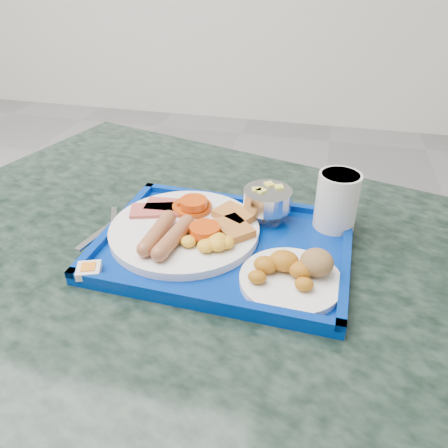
% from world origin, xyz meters
% --- Properties ---
extents(table, '(1.41, 1.13, 0.77)m').
position_xyz_m(table, '(1.14, 0.12, 0.57)').
color(table, gray).
rests_on(table, floor).
extents(tray, '(0.43, 0.32, 0.03)m').
position_xyz_m(tray, '(1.15, 0.14, 0.78)').
color(tray, navy).
rests_on(tray, table).
extents(main_plate, '(0.26, 0.26, 0.04)m').
position_xyz_m(main_plate, '(1.08, 0.15, 0.80)').
color(main_plate, white).
rests_on(main_plate, tray).
extents(bread_plate, '(0.15, 0.15, 0.05)m').
position_xyz_m(bread_plate, '(1.27, 0.07, 0.80)').
color(bread_plate, white).
rests_on(bread_plate, tray).
extents(fruit_bowl, '(0.09, 0.09, 0.06)m').
position_xyz_m(fruit_bowl, '(1.20, 0.24, 0.83)').
color(fruit_bowl, '#B6B6B8').
rests_on(fruit_bowl, tray).
extents(juice_cup, '(0.07, 0.07, 0.10)m').
position_xyz_m(juice_cup, '(1.33, 0.24, 0.84)').
color(juice_cup, silver).
rests_on(juice_cup, tray).
extents(spoon, '(0.09, 0.16, 0.01)m').
position_xyz_m(spoon, '(0.96, 0.20, 0.79)').
color(spoon, '#B6B6B8').
rests_on(spoon, tray).
extents(knife, '(0.05, 0.18, 0.00)m').
position_xyz_m(knife, '(0.93, 0.15, 0.79)').
color(knife, '#B6B6B8').
rests_on(knife, tray).
extents(jam_packet, '(0.05, 0.05, 0.01)m').
position_xyz_m(jam_packet, '(0.96, 0.01, 0.79)').
color(jam_packet, silver).
rests_on(jam_packet, tray).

